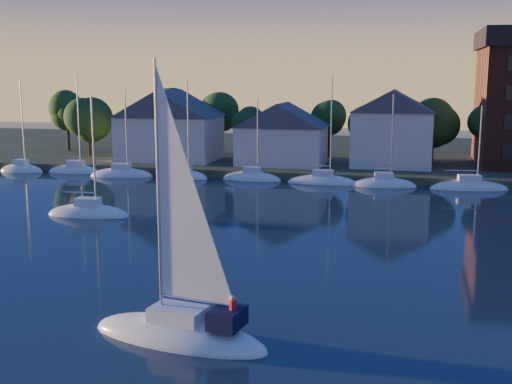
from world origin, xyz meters
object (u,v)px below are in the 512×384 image
(clubhouse_centre, at_px, (282,133))
(hero_sailboat, at_px, (181,328))
(clubhouse_east, at_px, (392,127))
(clubhouse_west, at_px, (170,124))
(drifting_sailboat_left, at_px, (89,215))

(clubhouse_centre, xyz_separation_m, hero_sailboat, (6.13, -54.53, -4.53))
(clubhouse_east, bearing_deg, clubhouse_west, -178.09)
(clubhouse_east, xyz_separation_m, hero_sailboat, (-7.87, -56.53, -5.40))
(hero_sailboat, distance_m, drifting_sailboat_left, 30.15)
(clubhouse_east, xyz_separation_m, drifting_sailboat_left, (-25.82, -32.30, -5.90))
(clubhouse_east, height_order, drifting_sailboat_left, drifting_sailboat_left)
(clubhouse_west, relative_size, clubhouse_centre, 1.18)
(clubhouse_centre, bearing_deg, hero_sailboat, -83.59)
(clubhouse_east, distance_m, drifting_sailboat_left, 41.77)
(clubhouse_west, relative_size, hero_sailboat, 0.94)
(drifting_sailboat_left, bearing_deg, clubhouse_east, 46.82)
(clubhouse_west, relative_size, drifting_sailboat_left, 1.14)
(clubhouse_centre, distance_m, drifting_sailboat_left, 32.91)
(clubhouse_centre, xyz_separation_m, drifting_sailboat_left, (-11.82, -30.30, -5.04))
(clubhouse_east, bearing_deg, drifting_sailboat_left, -128.63)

